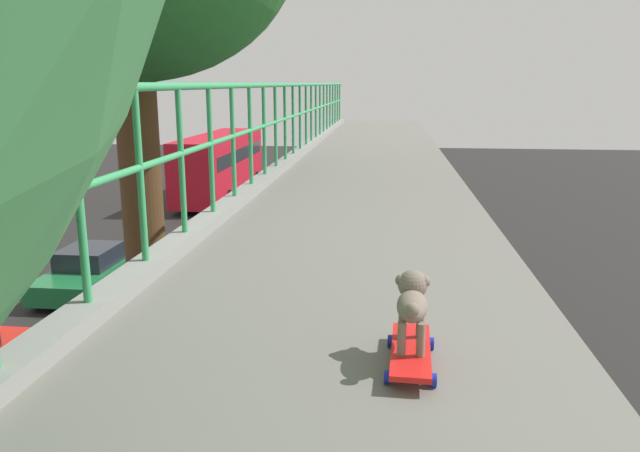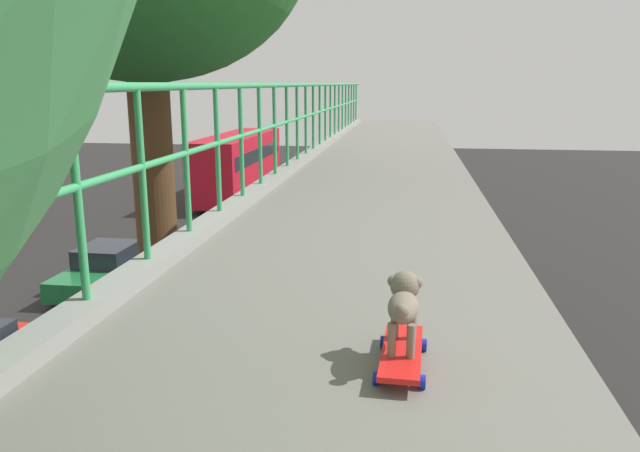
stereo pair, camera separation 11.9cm
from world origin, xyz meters
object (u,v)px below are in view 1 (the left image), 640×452
(car_white_fifth, at_px, (149,318))
(city_bus, at_px, (220,163))
(car_black_seventh, at_px, (231,240))
(toy_skateboard, at_px, (411,352))
(small_dog, at_px, (412,300))
(car_green_sixth, at_px, (89,272))

(car_white_fifth, bearing_deg, city_bus, 100.47)
(car_black_seventh, distance_m, toy_skateboard, 20.00)
(small_dog, bearing_deg, toy_skateboard, -91.27)
(city_bus, xyz_separation_m, toy_skateboard, (9.39, -30.40, 3.17))
(car_white_fifth, xyz_separation_m, car_black_seventh, (0.02, 7.76, -0.01))
(car_white_fifth, relative_size, small_dog, 11.72)
(car_green_sixth, xyz_separation_m, car_black_seventh, (3.40, 4.13, 0.05))
(car_black_seventh, bearing_deg, car_green_sixth, -129.46)
(car_black_seventh, bearing_deg, car_white_fifth, -90.12)
(car_white_fifth, relative_size, car_black_seventh, 0.95)
(toy_skateboard, xyz_separation_m, small_dog, (0.00, 0.06, 0.21))
(car_green_sixth, height_order, toy_skateboard, toy_skateboard)
(car_black_seventh, bearing_deg, small_dog, -72.74)
(car_green_sixth, bearing_deg, city_bus, 90.80)
(car_black_seventh, relative_size, small_dog, 12.37)
(car_white_fifth, height_order, car_black_seventh, car_black_seventh)
(car_green_sixth, height_order, city_bus, city_bus)
(car_green_sixth, bearing_deg, car_black_seventh, 50.54)
(city_bus, bearing_deg, small_dog, -72.80)
(car_black_seventh, bearing_deg, toy_skateboard, -72.80)
(car_white_fifth, bearing_deg, small_dog, -61.84)
(city_bus, bearing_deg, car_green_sixth, -89.20)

